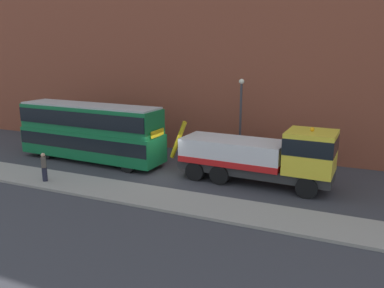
# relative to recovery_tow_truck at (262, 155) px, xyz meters

# --- Properties ---
(ground_plane) EXTENTS (120.00, 120.00, 0.00)m
(ground_plane) POSITION_rel_recovery_tow_truck_xyz_m (-5.87, -0.34, -1.76)
(ground_plane) COLOR #38383D
(near_kerb) EXTENTS (60.00, 2.80, 0.15)m
(near_kerb) POSITION_rel_recovery_tow_truck_xyz_m (-5.87, -4.54, -1.68)
(near_kerb) COLOR gray
(near_kerb) RESTS_ON ground_plane
(building_facade) EXTENTS (60.00, 1.50, 16.00)m
(building_facade) POSITION_rel_recovery_tow_truck_xyz_m (-5.87, 6.25, 6.31)
(building_facade) COLOR brown
(building_facade) RESTS_ON ground_plane
(recovery_tow_truck) EXTENTS (10.19, 3.02, 3.67)m
(recovery_tow_truck) POSITION_rel_recovery_tow_truck_xyz_m (0.00, 0.00, 0.00)
(recovery_tow_truck) COLOR #2D2D2D
(recovery_tow_truck) RESTS_ON ground_plane
(double_decker_bus) EXTENTS (11.13, 3.02, 4.06)m
(double_decker_bus) POSITION_rel_recovery_tow_truck_xyz_m (-12.26, 0.02, 0.47)
(double_decker_bus) COLOR #146B38
(double_decker_bus) RESTS_ON ground_plane
(pedestrian_onlooker) EXTENTS (0.46, 0.47, 1.71)m
(pedestrian_onlooker) POSITION_rel_recovery_tow_truck_xyz_m (-11.77, -4.99, -0.77)
(pedestrian_onlooker) COLOR #232333
(pedestrian_onlooker) RESTS_ON near_kerb
(street_lamp) EXTENTS (0.36, 0.36, 5.83)m
(street_lamp) POSITION_rel_recovery_tow_truck_xyz_m (-2.53, 4.06, 1.71)
(street_lamp) COLOR #38383D
(street_lamp) RESTS_ON ground_plane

